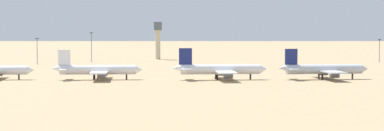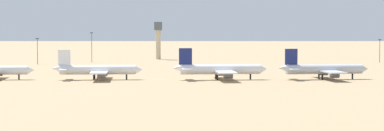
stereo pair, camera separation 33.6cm
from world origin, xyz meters
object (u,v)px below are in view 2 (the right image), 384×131
(parked_jet_white_2, at_px, (97,70))
(light_pole_east, at_px, (92,45))
(parked_jet_navy_4, at_px, (323,69))
(light_pole_west, at_px, (37,49))
(light_pole_mid, at_px, (380,49))
(parked_jet_navy_3, at_px, (219,69))
(control_tower, at_px, (158,37))

(parked_jet_white_2, height_order, light_pole_east, light_pole_east)
(parked_jet_navy_4, distance_m, light_pole_east, 180.87)
(parked_jet_white_2, bearing_deg, light_pole_west, 108.79)
(light_pole_west, xyz_separation_m, light_pole_mid, (202.90, 12.68, -0.49))
(parked_jet_navy_3, height_order, light_pole_east, light_pole_east)
(parked_jet_white_2, xyz_separation_m, parked_jet_navy_4, (94.44, -1.19, 0.13))
(parked_jet_navy_3, distance_m, light_pole_west, 155.73)
(parked_jet_navy_4, bearing_deg, parked_jet_white_2, 173.65)
(parked_jet_white_2, bearing_deg, parked_jet_navy_4, -2.94)
(light_pole_east, bearing_deg, parked_jet_navy_4, -51.94)
(light_pole_west, bearing_deg, light_pole_mid, 3.58)
(parked_jet_white_2, height_order, light_pole_mid, light_pole_mid)
(light_pole_east, bearing_deg, light_pole_mid, -2.88)
(light_pole_mid, bearing_deg, light_pole_east, 177.12)
(control_tower, height_order, light_pole_west, control_tower)
(light_pole_west, distance_m, light_pole_mid, 203.29)
(light_pole_mid, distance_m, light_pole_east, 174.16)
(control_tower, xyz_separation_m, light_pole_west, (-68.79, -57.97, -6.16))
(parked_jet_navy_4, height_order, control_tower, control_tower)
(light_pole_west, bearing_deg, parked_jet_navy_3, -51.51)
(parked_jet_navy_3, xyz_separation_m, light_pole_east, (-67.91, 143.30, 5.99))
(light_pole_west, height_order, light_pole_east, light_pole_east)
(light_pole_mid, bearing_deg, parked_jet_navy_4, -115.07)
(parked_jet_navy_3, bearing_deg, light_pole_west, 124.56)
(parked_jet_white_2, xyz_separation_m, light_pole_east, (-17.00, 141.14, 6.22))
(light_pole_mid, height_order, light_pole_east, light_pole_east)
(parked_jet_navy_4, bearing_deg, parked_jet_navy_3, 175.64)
(parked_jet_navy_4, distance_m, light_pole_west, 185.33)
(parked_jet_white_2, relative_size, light_pole_mid, 2.69)
(control_tower, relative_size, light_pole_west, 1.64)
(parked_jet_white_2, distance_m, parked_jet_navy_4, 94.45)
(light_pole_mid, bearing_deg, parked_jet_navy_3, -128.24)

